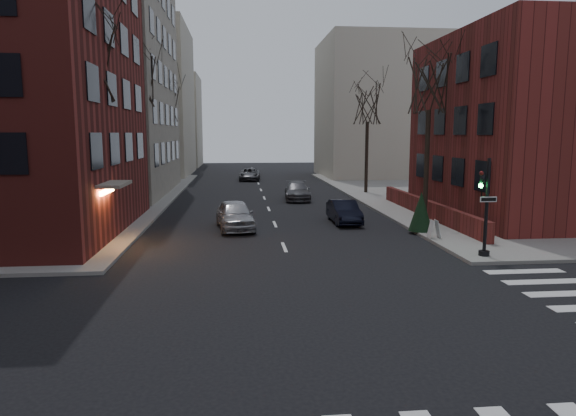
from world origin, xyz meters
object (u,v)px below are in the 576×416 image
object	(u,v)px
tree_left_c	(166,103)
streetlamp_far	(176,142)
parked_sedan	(344,212)
evergreen_shrub	(421,211)
sandwich_board	(434,229)
tree_right_a	(430,82)
tree_left_a	(87,59)
traffic_signal	(485,213)
car_lane_silver	(235,215)
tree_left_b	(138,78)
streetlamp_near	(138,148)
car_lane_far	(250,174)
car_lane_gray	(297,191)
tree_right_b	(368,104)

from	to	relation	value
tree_left_c	streetlamp_far	size ratio (longest dim) A/B	1.55
parked_sedan	evergreen_shrub	xyz separation A→B (m)	(3.30, -3.48, 0.51)
streetlamp_far	sandwich_board	size ratio (longest dim) A/B	7.13
tree_right_a	tree_left_a	bearing A→B (deg)	-167.20
traffic_signal	tree_left_c	world-z (taller)	tree_left_c
tree_left_a	car_lane_silver	bearing A→B (deg)	22.74
tree_left_a	evergreen_shrub	size ratio (longest dim) A/B	5.03
tree_left_b	streetlamp_near	xyz separation A→B (m)	(0.60, -4.00, -4.68)
streetlamp_near	car_lane_far	world-z (taller)	streetlamp_near
car_lane_gray	tree_right_a	bearing A→B (deg)	-55.32
tree_right_b	traffic_signal	bearing A→B (deg)	-92.15
streetlamp_far	sandwich_board	xyz separation A→B (m)	(15.50, -29.31, -3.65)
sandwich_board	evergreen_shrub	world-z (taller)	evergreen_shrub
tree_right_b	car_lane_far	size ratio (longest dim) A/B	1.92
car_lane_gray	car_lane_far	size ratio (longest dim) A/B	1.00
car_lane_far	traffic_signal	bearing A→B (deg)	-72.87
tree_right_a	streetlamp_near	distance (m)	17.87
tree_right_b	streetlamp_near	world-z (taller)	tree_right_b
sandwich_board	evergreen_shrub	size ratio (longest dim) A/B	0.43
car_lane_gray	car_lane_far	world-z (taller)	car_lane_gray
streetlamp_far	streetlamp_near	bearing A→B (deg)	-90.00
parked_sedan	evergreen_shrub	world-z (taller)	evergreen_shrub
streetlamp_far	evergreen_shrub	xyz separation A→B (m)	(15.50, -27.46, -3.07)
traffic_signal	car_lane_far	world-z (taller)	traffic_signal
streetlamp_near	streetlamp_far	size ratio (longest dim) A/B	1.00
parked_sedan	traffic_signal	bearing A→B (deg)	-67.26
streetlamp_near	sandwich_board	distance (m)	18.45
tree_right_b	streetlamp_near	size ratio (longest dim) A/B	1.46
tree_left_b	sandwich_board	xyz separation A→B (m)	(16.10, -13.31, -8.32)
traffic_signal	tree_right_a	xyz separation A→B (m)	(0.86, 9.01, 6.12)
car_lane_silver	tree_right_b	bearing A→B (deg)	47.27
tree_right_b	evergreen_shrub	bearing A→B (deg)	-94.91
tree_left_c	car_lane_silver	size ratio (longest dim) A/B	2.13
tree_left_c	sandwich_board	distance (m)	32.57
tree_left_b	sandwich_board	world-z (taller)	tree_left_b
streetlamp_near	car_lane_gray	size ratio (longest dim) A/B	1.32
traffic_signal	tree_left_a	world-z (taller)	tree_left_a
tree_left_c	streetlamp_near	world-z (taller)	tree_left_c
tree_left_c	car_lane_gray	size ratio (longest dim) A/B	2.04
tree_right_b	car_lane_far	xyz separation A→B (m)	(-9.60, 13.82, -6.92)
tree_left_b	tree_right_a	size ratio (longest dim) A/B	1.11
streetlamp_far	car_lane_silver	bearing A→B (deg)	-76.74
tree_left_a	car_lane_far	size ratio (longest dim) A/B	2.14
tree_right_a	streetlamp_far	distance (m)	29.65
parked_sedan	car_lane_gray	size ratio (longest dim) A/B	0.84
tree_right_a	car_lane_silver	distance (m)	13.28
car_lane_far	streetlamp_near	bearing A→B (deg)	-103.48
tree_left_c	sandwich_board	world-z (taller)	tree_left_c
parked_sedan	tree_left_c	bearing A→B (deg)	119.41
car_lane_gray	car_lane_far	distance (m)	17.52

